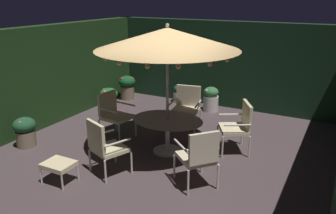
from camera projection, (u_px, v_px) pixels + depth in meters
ground_plane at (161, 154)px, 6.84m from camera, size 6.87×7.55×0.02m
hedge_backdrop_rear at (225, 64)px, 9.50m from camera, size 6.87×0.30×2.37m
hedge_backdrop_left at (38, 78)px, 7.95m from camera, size 0.30×7.55×2.37m
patio_dining_table at (167, 126)px, 6.78m from camera, size 1.45×1.16×0.70m
patio_umbrella at (167, 39)px, 6.24m from camera, size 2.71×2.71×2.55m
patio_chair_north at (239, 124)px, 6.80m from camera, size 0.80×0.83×1.02m
patio_chair_northeast at (186, 105)px, 8.07m from camera, size 0.75×0.74×0.98m
patio_chair_east at (113, 112)px, 7.52m from camera, size 0.66×0.64×1.00m
patio_chair_southeast at (104, 145)px, 5.90m from camera, size 0.74×0.73×1.02m
patio_chair_south at (199, 154)px, 5.49m from camera, size 0.82×0.82×1.03m
ottoman_footrest at (59, 165)px, 5.74m from camera, size 0.51×0.42×0.36m
potted_plant_back_right at (211, 99)px, 9.28m from camera, size 0.41×0.41×0.67m
potted_plant_right_near at (127, 86)px, 10.29m from camera, size 0.50×0.50×0.72m
potted_plant_back_center at (109, 98)px, 9.37m from camera, size 0.50×0.50×0.61m
potted_plant_left_near at (180, 93)px, 10.08m from camera, size 0.37×0.37×0.52m
potted_plant_left_far at (25, 131)px, 7.09m from camera, size 0.46×0.46×0.63m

